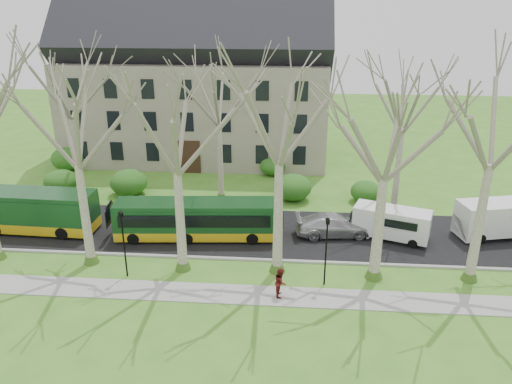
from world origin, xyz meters
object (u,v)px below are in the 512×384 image
at_px(van_b, 500,219).
at_px(pedestrian_b, 281,282).
at_px(bus_follow, 196,219).
at_px(sedan, 334,225).
at_px(bus_lead, 11,209).
at_px(van_a, 391,224).

height_order(van_b, pedestrian_b, van_b).
distance_m(bus_follow, sedan, 9.72).
bearing_deg(van_b, bus_lead, 169.76).
xyz_separation_m(bus_follow, van_a, (13.61, 0.90, -0.28)).
height_order(bus_follow, sedan, bus_follow).
relative_size(bus_lead, sedan, 2.32).
bearing_deg(pedestrian_b, bus_lead, 71.28).
height_order(van_a, pedestrian_b, van_a).
distance_m(bus_lead, bus_follow, 13.65).
relative_size(bus_follow, van_b, 1.88).
bearing_deg(van_a, van_b, 26.70).
bearing_deg(bus_follow, van_a, -0.66).
relative_size(bus_lead, van_a, 2.41).
bearing_deg(sedan, bus_follow, 89.86).
height_order(sedan, pedestrian_b, pedestrian_b).
height_order(van_a, van_b, van_b).
distance_m(sedan, van_a, 3.99).
height_order(bus_follow, van_b, bus_follow).
bearing_deg(van_a, sedan, -163.66).
bearing_deg(bus_follow, pedestrian_b, -52.66).
bearing_deg(van_b, van_a, 174.37).
bearing_deg(van_a, pedestrian_b, -114.51).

